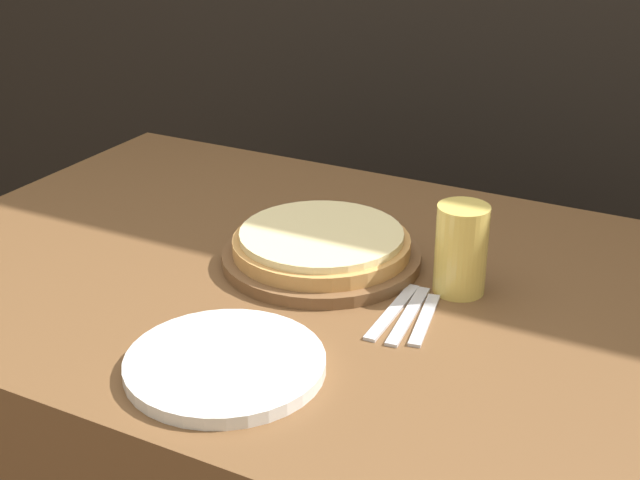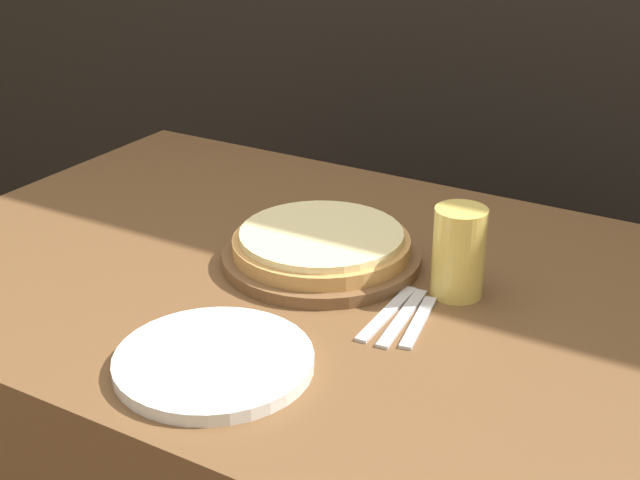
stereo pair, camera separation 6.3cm
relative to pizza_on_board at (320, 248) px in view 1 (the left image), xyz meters
The scene contains 7 objects.
dining_table 0.41m from the pizza_on_board, 86.30° to the right, with size 1.37×0.94×0.76m.
pizza_on_board is the anchor object (origin of this frame).
beer_glass 0.24m from the pizza_on_board, ahead, with size 0.08×0.08×0.14m.
dinner_plate 0.34m from the pizza_on_board, 83.32° to the right, with size 0.26×0.26×0.02m.
fork 0.20m from the pizza_on_board, 30.18° to the right, with size 0.02×0.18×0.00m.
dinner_knife 0.22m from the pizza_on_board, 26.93° to the right, with size 0.04×0.18×0.00m.
spoon 0.25m from the pizza_on_board, 24.27° to the right, with size 0.05×0.15×0.00m.
Camera 1 is at (0.61, -1.11, 1.40)m, focal length 50.00 mm.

